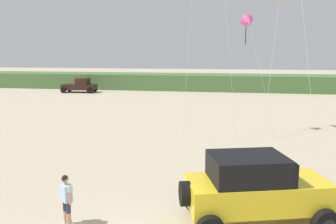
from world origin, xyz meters
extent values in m
cube|color=#4C703D|center=(-4.50, 43.78, 1.13)|extent=(90.00, 6.92, 2.25)
cube|color=yellow|center=(3.46, 2.81, 1.01)|extent=(4.74, 3.03, 0.90)
cube|color=yellow|center=(5.04, 3.29, 1.38)|extent=(1.54, 1.94, 0.12)
cube|color=black|center=(3.13, 2.71, 1.86)|extent=(2.71, 2.35, 0.80)
cube|color=black|center=(4.28, 3.06, 1.82)|extent=(0.58, 1.63, 0.72)
cube|color=black|center=(5.65, 3.47, 0.74)|extent=(0.71, 1.78, 0.28)
cylinder|color=black|center=(1.24, 2.15, 1.11)|extent=(0.51, 0.83, 0.77)
cylinder|color=black|center=(4.84, 4.30, 0.42)|extent=(0.89, 0.53, 0.84)
cylinder|color=black|center=(4.84, 4.30, 0.42)|extent=(0.45, 0.42, 0.38)
cylinder|color=black|center=(5.43, 2.33, 0.42)|extent=(0.89, 0.53, 0.84)
cylinder|color=black|center=(5.43, 2.33, 0.42)|extent=(0.45, 0.42, 0.38)
cylinder|color=black|center=(1.49, 3.30, 0.42)|extent=(0.89, 0.53, 0.84)
cylinder|color=black|center=(1.49, 3.30, 0.42)|extent=(0.45, 0.42, 0.38)
cylinder|color=tan|center=(-2.51, 1.67, 0.25)|extent=(0.14, 0.14, 0.49)
cylinder|color=#2D3347|center=(-2.51, 1.67, 0.64)|extent=(0.15, 0.15, 0.36)
cube|color=silver|center=(-2.49, 1.71, 0.05)|extent=(0.25, 0.27, 0.10)
cylinder|color=tan|center=(-2.34, 1.54, 0.25)|extent=(0.14, 0.14, 0.49)
cylinder|color=#2D3347|center=(-2.34, 1.54, 0.64)|extent=(0.15, 0.15, 0.36)
cube|color=silver|center=(-2.43, 1.61, 1.09)|extent=(0.48, 0.45, 0.54)
cylinder|color=tan|center=(-2.63, 1.76, 1.08)|extent=(0.09, 0.09, 0.56)
cylinder|color=silver|center=(-2.63, 1.76, 1.27)|extent=(0.11, 0.11, 0.16)
cylinder|color=tan|center=(-2.23, 1.45, 1.08)|extent=(0.09, 0.09, 0.56)
cylinder|color=silver|center=(-2.23, 1.45, 1.27)|extent=(0.11, 0.11, 0.16)
cylinder|color=tan|center=(-2.43, 1.61, 1.40)|extent=(0.10, 0.10, 0.08)
sphere|color=tan|center=(-2.43, 1.61, 1.54)|extent=(0.21, 0.21, 0.21)
sphere|color=black|center=(-2.44, 1.59, 1.56)|extent=(0.21, 0.21, 0.21)
cube|color=black|center=(-17.98, 36.82, 0.76)|extent=(4.70, 2.16, 0.76)
cube|color=black|center=(-17.43, 36.85, 1.56)|extent=(1.70, 1.89, 0.84)
cylinder|color=black|center=(-16.19, 37.97, 0.38)|extent=(0.77, 0.30, 0.76)
cylinder|color=black|center=(-16.07, 35.88, 0.38)|extent=(0.77, 0.30, 0.76)
cylinder|color=black|center=(-19.89, 37.76, 0.38)|extent=(0.77, 0.30, 0.76)
cylinder|color=black|center=(-19.77, 35.67, 0.38)|extent=(0.77, 0.30, 0.76)
cylinder|color=silver|center=(-0.10, 14.35, 7.47)|extent=(0.39, 2.34, 14.84)
cylinder|color=silver|center=(4.83, 12.93, 4.69)|extent=(1.18, 4.77, 9.28)
cone|color=#E04C93|center=(3.58, 16.00, 7.39)|extent=(1.01, 1.21, 1.11)
cylinder|color=black|center=(3.43, 16.00, 6.54)|extent=(0.05, 0.22, 1.23)
cylinder|color=silver|center=(4.54, 15.11, 3.72)|extent=(1.92, 1.80, 7.35)
cylinder|color=silver|center=(5.83, 9.84, 7.08)|extent=(1.20, 4.98, 14.06)
cylinder|color=silver|center=(2.12, 14.47, 8.01)|extent=(1.77, 3.33, 15.93)
camera|label=1|loc=(2.50, -7.85, 5.39)|focal=36.95mm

